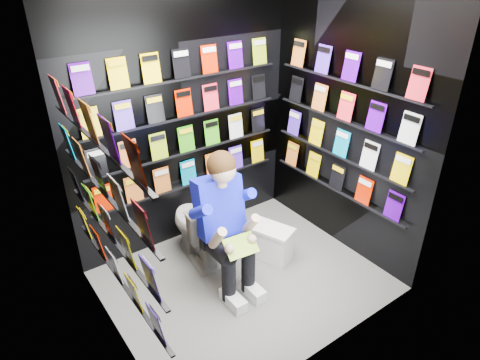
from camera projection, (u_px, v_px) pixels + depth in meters
floor at (244, 280)px, 4.07m from camera, size 2.40×2.40×0.00m
wall_back at (184, 121)px, 4.16m from camera, size 2.40×0.04×2.60m
wall_front at (337, 211)px, 2.73m from camera, size 2.40×0.04×2.60m
wall_left at (98, 202)px, 2.83m from camera, size 0.04×2.00×2.60m
wall_right at (346, 125)px, 4.06m from camera, size 0.04×2.00×2.60m
comics_back at (185, 121)px, 4.14m from camera, size 2.10×0.06×1.37m
comics_left at (103, 200)px, 2.84m from camera, size 0.06×1.70×1.37m
comics_right at (344, 125)px, 4.04m from camera, size 0.06×1.70×1.37m
toilet at (197, 226)px, 4.21m from camera, size 0.51×0.79×0.73m
longbox at (270, 243)px, 4.31m from camera, size 0.37×0.48×0.32m
longbox_lid at (271, 229)px, 4.23m from camera, size 0.40×0.51×0.03m
reader at (217, 207)px, 3.74m from camera, size 0.64×0.86×1.48m
held_comic at (241, 246)px, 3.59m from camera, size 0.30×0.20×0.12m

